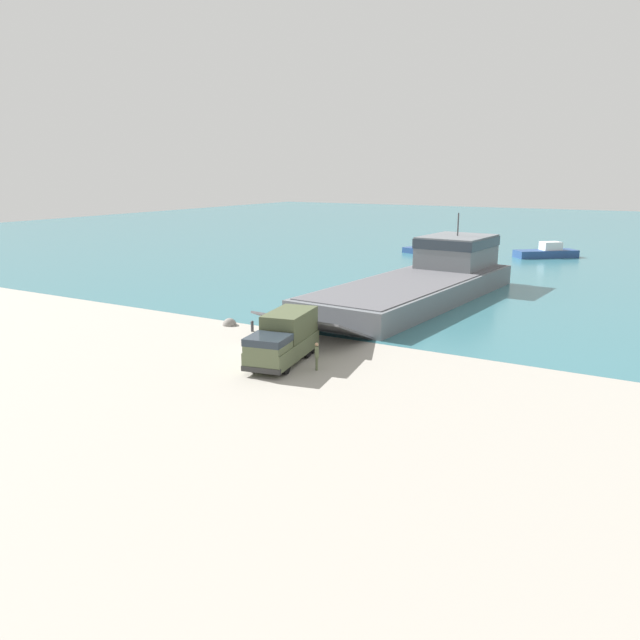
# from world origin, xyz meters

# --- Properties ---
(ground_plane) EXTENTS (240.00, 240.00, 0.00)m
(ground_plane) POSITION_xyz_m (0.00, 0.00, 0.00)
(ground_plane) COLOR #9E998E
(water_surface) EXTENTS (240.00, 180.00, 0.01)m
(water_surface) POSITION_xyz_m (0.00, 94.65, 0.00)
(water_surface) COLOR #336B75
(water_surface) RESTS_ON ground_plane
(landing_craft) EXTENTS (11.03, 34.26, 7.75)m
(landing_craft) POSITION_xyz_m (1.94, 22.89, 1.88)
(landing_craft) COLOR slate
(landing_craft) RESTS_ON ground_plane
(military_truck) EXTENTS (3.73, 7.27, 3.13)m
(military_truck) POSITION_xyz_m (1.88, -2.41, 1.57)
(military_truck) COLOR #566042
(military_truck) RESTS_ON ground_plane
(soldier_on_ramp) EXTENTS (0.44, 0.50, 1.75)m
(soldier_on_ramp) POSITION_xyz_m (4.56, -2.77, 1.02)
(soldier_on_ramp) COLOR #566042
(soldier_on_ramp) RESTS_ON ground_plane
(moored_boat_a) EXTENTS (8.21, 4.97, 1.70)m
(moored_boat_a) POSITION_xyz_m (-9.41, 53.15, 0.56)
(moored_boat_a) COLOR navy
(moored_boat_a) RESTS_ON ground_plane
(moored_boat_b) EXTENTS (8.52, 7.90, 2.22)m
(moored_boat_b) POSITION_xyz_m (6.43, 58.76, 0.74)
(moored_boat_b) COLOR navy
(moored_boat_b) RESTS_ON ground_plane
(mooring_bollard) EXTENTS (0.25, 0.25, 0.85)m
(mooring_bollard) POSITION_xyz_m (-4.58, 2.97, 0.46)
(mooring_bollard) COLOR #333338
(mooring_bollard) RESTS_ON ground_plane
(shoreline_rock_a) EXTENTS (1.13, 1.13, 1.13)m
(shoreline_rock_a) POSITION_xyz_m (-7.34, 3.67, 0.00)
(shoreline_rock_a) COLOR gray
(shoreline_rock_a) RESTS_ON ground_plane
(shoreline_rock_b) EXTENTS (1.14, 1.14, 1.14)m
(shoreline_rock_b) POSITION_xyz_m (-5.13, 5.77, 0.00)
(shoreline_rock_b) COLOR gray
(shoreline_rock_b) RESTS_ON ground_plane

